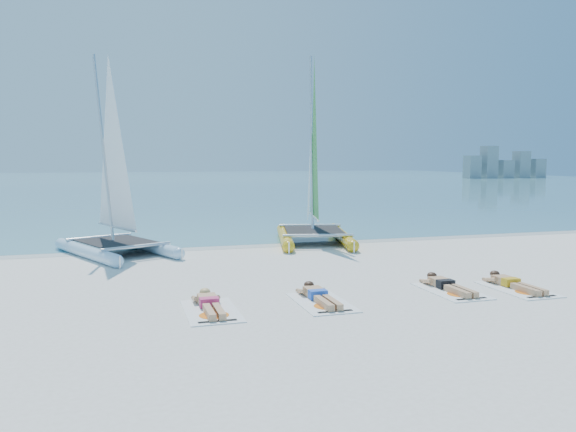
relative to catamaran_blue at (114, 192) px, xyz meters
name	(u,v)px	position (x,y,z in m)	size (l,w,h in m)	color
ground	(290,278)	(4.16, -4.88, -1.91)	(140.00, 140.00, 0.00)	white
sea	(152,181)	(4.16, 58.12, -1.91)	(140.00, 115.00, 0.01)	#79CAC6
wet_sand_strip	(243,245)	(4.16, 0.62, -1.91)	(140.00, 1.40, 0.01)	beige
distant_skyline	(504,166)	(57.86, 57.12, 0.03)	(14.00, 2.00, 5.00)	gray
catamaran_blue	(114,192)	(0.00, 0.00, 0.00)	(4.00, 5.20, 6.41)	#C2EBFF
catamaran_yellow	(312,180)	(6.79, 1.09, 0.26)	(3.51, 5.56, 6.90)	yellow
towel_a	(211,311)	(1.81, -7.40, -1.90)	(1.00, 1.85, 0.02)	white
sunbather_a	(210,303)	(1.81, -7.21, -1.79)	(0.37, 1.73, 0.26)	tan
towel_b	(322,302)	(4.07, -7.39, -1.90)	(1.00, 1.85, 0.02)	white
sunbather_b	(319,295)	(4.07, -7.20, -1.79)	(0.37, 1.73, 0.26)	tan
towel_c	(451,291)	(7.14, -7.28, -1.90)	(1.00, 1.85, 0.02)	white
sunbather_c	(446,284)	(7.14, -7.09, -1.79)	(0.37, 1.73, 0.26)	tan
towel_d	(517,289)	(8.67, -7.55, -1.90)	(1.00, 1.85, 0.02)	white
sunbather_d	(512,283)	(8.67, -7.35, -1.79)	(0.37, 1.73, 0.26)	tan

